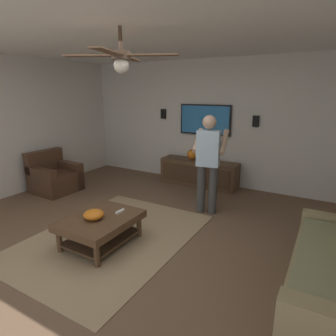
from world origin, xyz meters
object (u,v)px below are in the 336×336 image
person_standing (208,159)px  wall_speaker_right (163,114)px  vase_round (192,154)px  armchair (54,178)px  wall_speaker_left (256,121)px  coffee_table (101,224)px  ceiling_fan (121,58)px  media_console (199,173)px  bowl (94,214)px  remote_white (120,211)px  tv (205,120)px

person_standing → wall_speaker_right: bearing=38.9°
person_standing → vase_round: person_standing is taller
armchair → wall_speaker_left: size_ratio=3.80×
wall_speaker_left → wall_speaker_right: 2.13m
wall_speaker_left → wall_speaker_right: wall_speaker_right is taller
coffee_table → ceiling_fan: ceiling_fan is taller
media_console → wall_speaker_right: 1.63m
armchair → wall_speaker_right: wall_speaker_right is taller
bowl → ceiling_fan: size_ratio=0.22×
coffee_table → remote_white: bearing=-27.4°
wall_speaker_right → ceiling_fan: (-3.29, -1.47, 0.85)m
bowl → ceiling_fan: 1.95m
tv → coffee_table: bearing=-1.6°
armchair → person_standing: size_ratio=0.51×
bowl → vase_round: bearing=1.3°
armchair → person_standing: person_standing is taller
vase_round → ceiling_fan: 3.55m
media_console → wall_speaker_right: (0.25, 1.05, 1.21)m
vase_round → person_standing: bearing=-145.3°
remote_white → vase_round: 2.78m
armchair → bowl: size_ratio=3.17×
media_console → wall_speaker_left: bearing=103.3°
coffee_table → wall_speaker_left: size_ratio=4.55×
media_console → wall_speaker_left: (0.25, -1.08, 1.15)m
media_console → person_standing: 1.60m
person_standing → wall_speaker_left: bearing=-23.6°
remote_white → wall_speaker_left: 3.32m
armchair → media_console: armchair is taller
media_console → coffee_table: bearing=-1.7°
remote_white → coffee_table: bearing=155.1°
wall_speaker_left → ceiling_fan: ceiling_fan is taller
ceiling_fan → coffee_table: bearing=83.3°
remote_white → wall_speaker_right: 3.35m
coffee_table → bowl: 0.18m
armchair → wall_speaker_left: bearing=32.9°
person_standing → vase_round: (1.30, 0.90, -0.27)m
coffee_table → remote_white: 0.31m
coffee_table → ceiling_fan: bearing=-96.7°
wall_speaker_left → tv: bearing=90.7°
armchair → tv: tv is taller
vase_round → coffee_table: bearing=-178.2°
vase_round → wall_speaker_right: 1.22m
coffee_table → tv: size_ratio=0.87×
tv → bowl: (-3.30, 0.12, -0.94)m
person_standing → remote_white: 1.69m
media_console → bowl: 3.07m
person_standing → wall_speaker_left: person_standing is taller
vase_round → remote_white: bearing=-175.3°
armchair → tv: size_ratio=0.73×
vase_round → armchair: bearing=130.1°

